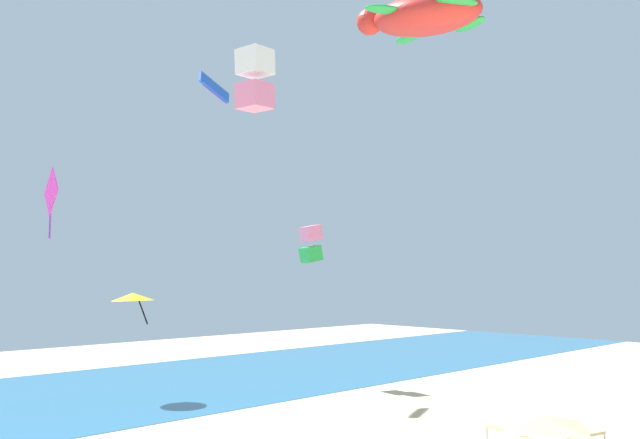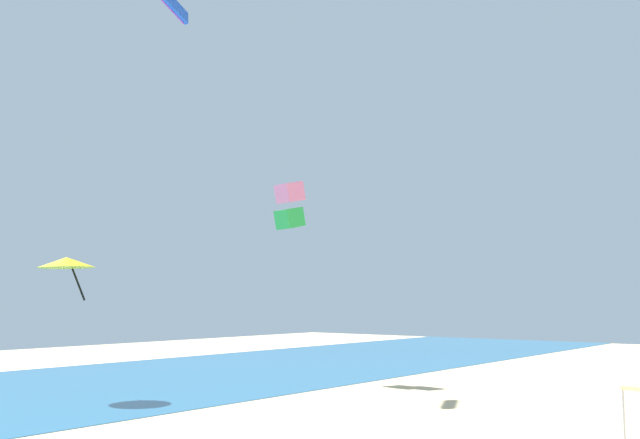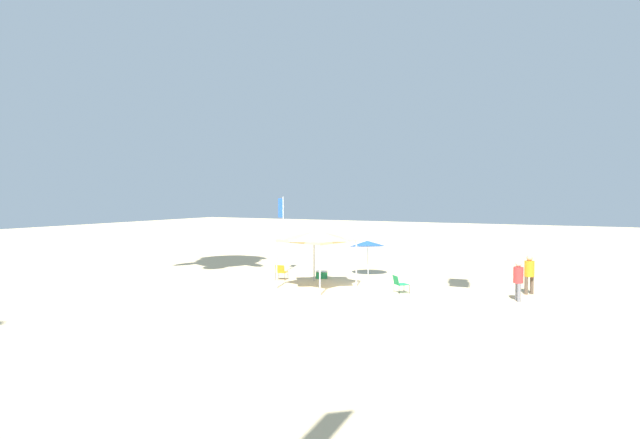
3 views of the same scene
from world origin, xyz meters
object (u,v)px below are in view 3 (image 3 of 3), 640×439
folding_chair_near_cooler (281,271)px  person_beachcomber (518,278)px  cooler_box (322,275)px  folding_chair_left_of_tent (399,283)px  banner_flag (282,227)px  beach_umbrella (367,244)px  person_near_umbrella (529,271)px  canopy_tent (317,236)px

folding_chair_near_cooler → person_beachcomber: size_ratio=0.48×
cooler_box → folding_chair_near_cooler: bearing=40.6°
folding_chair_left_of_tent → folding_chair_near_cooler: 6.69m
folding_chair_near_cooler → banner_flag: size_ratio=0.19×
beach_umbrella → cooler_box: size_ratio=2.93×
folding_chair_left_of_tent → cooler_box: folding_chair_left_of_tent is taller
banner_flag → person_near_umbrella: (-13.23, 0.32, -1.59)m
folding_chair_left_of_tent → cooler_box: (4.98, -1.98, -0.27)m
folding_chair_left_of_tent → person_beachcomber: person_beachcomber is taller
canopy_tent → cooler_box: (0.98, -2.46, -2.29)m
banner_flag → person_near_umbrella: bearing=178.6°
beach_umbrella → person_near_umbrella: size_ratio=1.20×
folding_chair_near_cooler → cooler_box: folding_chair_near_cooler is taller
canopy_tent → folding_chair_near_cooler: (2.66, -1.01, -2.02)m
cooler_box → folding_chair_left_of_tent: bearing=158.4°
folding_chair_near_cooler → banner_flag: 3.34m
banner_flag → cooler_box: bearing=165.3°
banner_flag → folding_chair_near_cooler: bearing=119.6°
beach_umbrella → folding_chair_near_cooler: 5.17m
cooler_box → person_beachcomber: size_ratio=0.43×
cooler_box → person_beachcomber: bearing=172.3°
canopy_tent → banner_flag: bearing=-39.5°
canopy_tent → folding_chair_left_of_tent: bearing=-173.2°
canopy_tent → folding_chair_near_cooler: bearing=-20.8°
folding_chair_near_cooler → person_beachcomber: (-11.67, -0.10, 0.53)m
folding_chair_left_of_tent → person_beachcomber: size_ratio=0.48×
folding_chair_near_cooler → person_near_umbrella: size_ratio=0.46×
folding_chair_near_cooler → banner_flag: bearing=-72.7°
beach_umbrella → banner_flag: bearing=16.4°
folding_chair_near_cooler → beach_umbrella: bearing=-146.1°
banner_flag → person_near_umbrella: banner_flag is taller
canopy_tent → person_near_umbrella: canopy_tent is taller
folding_chair_left_of_tent → cooler_box: bearing=23.5°
cooler_box → banner_flag: size_ratio=0.16×
canopy_tent → person_beachcomber: bearing=-173.0°
banner_flag → beach_umbrella: bearing=-163.6°
canopy_tent → banner_flag: 5.08m
beach_umbrella → canopy_tent: bearing=80.1°
folding_chair_left_of_tent → canopy_tent: bearing=51.9°
person_near_umbrella → folding_chair_left_of_tent: bearing=-21.9°
person_near_umbrella → banner_flag: bearing=-47.9°
beach_umbrella → person_near_umbrella: bearing=168.6°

